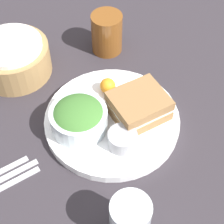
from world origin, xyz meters
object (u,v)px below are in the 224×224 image
plate (112,120)px  dressing_cup (122,139)px  drink_glass (107,33)px  water_glass (130,220)px  bread_basket (13,58)px  sandwich (139,106)px  salad_bowl (79,117)px

plate → dressing_cup: (-0.03, -0.07, 0.03)m
dressing_cup → plate: bearing=67.0°
drink_glass → water_glass: (-0.29, -0.41, -0.00)m
plate → bread_basket: bread_basket is taller
sandwich → bread_basket: bread_basket is taller
sandwich → plate: bearing=150.8°
water_glass → drink_glass: bearing=55.1°
salad_bowl → drink_glass: bearing=38.1°
dressing_cup → sandwich: bearing=25.6°
water_glass → dressing_cup: bearing=53.0°
sandwich → drink_glass: (0.10, 0.23, 0.01)m
dressing_cup → salad_bowl: bearing=112.7°
dressing_cup → drink_glass: size_ratio=0.59×
salad_bowl → plate: bearing=-22.1°
sandwich → bread_basket: bearing=112.7°
water_glass → salad_bowl: bearing=74.2°
sandwich → bread_basket: (-0.13, 0.31, -0.00)m
plate → bread_basket: bearing=105.5°
plate → salad_bowl: size_ratio=2.44×
plate → salad_bowl: salad_bowl is taller
plate → dressing_cup: 0.08m
salad_bowl → dressing_cup: salad_bowl is taller
salad_bowl → water_glass: 0.25m
dressing_cup → bread_basket: bread_basket is taller
sandwich → dressing_cup: 0.09m
bread_basket → salad_bowl: bearing=-87.8°
salad_bowl → drink_glass: size_ratio=1.17×
salad_bowl → sandwich: bearing=-25.2°
plate → sandwich: bearing=-29.2°
sandwich → drink_glass: drink_glass is taller
water_glass → plate: bearing=57.1°
sandwich → drink_glass: bearing=66.8°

